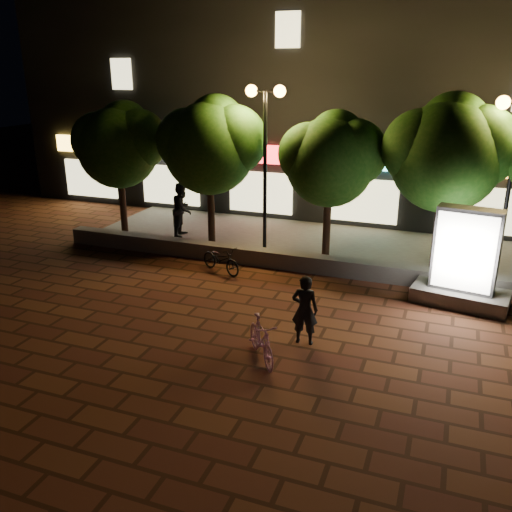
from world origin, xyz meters
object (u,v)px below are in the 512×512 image
at_px(tree_left, 211,142).
at_px(scooter_pink, 261,340).
at_px(tree_right, 449,150).
at_px(pedestrian, 182,209).
at_px(ad_kiosk, 464,266).
at_px(tree_far_left, 120,142).
at_px(rider, 305,310).
at_px(tree_mid, 332,156).
at_px(street_lamp_left, 265,127).
at_px(scooter_parked, 221,259).

xyz_separation_m(tree_left, scooter_pink, (4.20, -6.80, -2.98)).
distance_m(tree_right, pedestrian, 8.98).
bearing_deg(ad_kiosk, tree_left, 163.58).
bearing_deg(tree_far_left, rider, -34.79).
relative_size(tree_far_left, pedestrian, 2.43).
height_order(scooter_pink, pedestrian, pedestrian).
bearing_deg(tree_mid, tree_far_left, 180.00).
distance_m(tree_mid, scooter_pink, 7.34).
xyz_separation_m(scooter_pink, pedestrian, (-5.51, 7.05, 0.57)).
relative_size(tree_left, ad_kiosk, 1.94).
height_order(tree_left, scooter_pink, tree_left).
relative_size(scooter_pink, rider, 0.97).
distance_m(street_lamp_left, scooter_parked, 4.28).
relative_size(tree_far_left, tree_right, 0.91).
bearing_deg(tree_left, rider, -50.17).
relative_size(tree_far_left, tree_left, 0.95).
bearing_deg(pedestrian, rider, -142.58).
distance_m(tree_left, tree_right, 7.30).
height_order(tree_far_left, tree_mid, tree_far_left).
xyz_separation_m(ad_kiosk, pedestrian, (-9.33, 2.61, 0.01)).
distance_m(tree_far_left, tree_right, 10.81).
bearing_deg(scooter_parked, street_lamp_left, 9.70).
bearing_deg(scooter_parked, pedestrian, 69.17).
distance_m(tree_far_left, ad_kiosk, 11.98).
bearing_deg(scooter_pink, tree_left, 84.35).
height_order(tree_far_left, ad_kiosk, tree_far_left).
bearing_deg(pedestrian, tree_far_left, 88.42).
xyz_separation_m(street_lamp_left, scooter_pink, (2.25, -6.54, -3.56)).
relative_size(tree_mid, tree_right, 0.89).
xyz_separation_m(street_lamp_left, ad_kiosk, (6.07, -2.10, -3.01)).
height_order(tree_mid, scooter_pink, tree_mid).
bearing_deg(ad_kiosk, rider, -132.95).
bearing_deg(scooter_pink, rider, 20.89).
bearing_deg(tree_mid, scooter_parked, -136.94).
relative_size(tree_left, tree_right, 0.97).
height_order(rider, pedestrian, pedestrian).
xyz_separation_m(tree_far_left, tree_mid, (7.50, -0.00, -0.08)).
distance_m(tree_left, tree_mid, 4.00).
relative_size(street_lamp_left, pedestrian, 2.72).
xyz_separation_m(street_lamp_left, rider, (2.88, -5.53, -3.23)).
bearing_deg(tree_right, street_lamp_left, -177.19).
height_order(street_lamp_left, pedestrian, street_lamp_left).
distance_m(tree_left, street_lamp_left, 2.05).
bearing_deg(tree_right, tree_left, -180.00).
height_order(scooter_parked, pedestrian, pedestrian).
distance_m(tree_left, pedestrian, 2.76).
bearing_deg(street_lamp_left, scooter_parked, -104.88).
distance_m(ad_kiosk, rider, 4.69).
relative_size(tree_mid, scooter_pink, 2.92).
xyz_separation_m(tree_left, pedestrian, (-1.31, 0.25, -2.41)).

